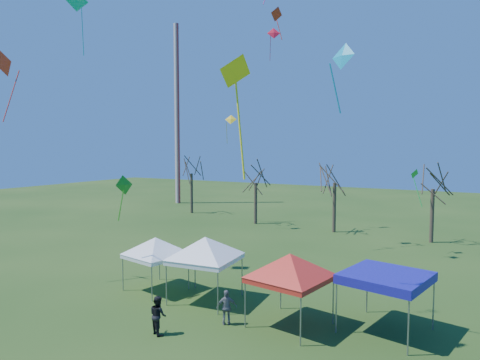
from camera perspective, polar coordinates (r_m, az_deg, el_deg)
The scene contains 21 objects.
ground at distance 18.94m, azimuth -3.31°, elevation -20.41°, with size 140.00×140.00×0.00m, color #204014.
radio_mast at distance 61.32m, azimuth -8.39°, elevation 8.62°, with size 0.70×0.70×25.00m, color silver.
tree_0 at distance 51.59m, azimuth -6.51°, elevation 2.76°, with size 3.83×3.83×8.44m.
tree_1 at distance 44.01m, azimuth 2.11°, elevation 1.60°, with size 3.42×3.42×7.54m.
tree_2 at distance 40.59m, azimuth 12.55°, elevation 1.96°, with size 3.71×3.71×8.18m.
tree_3 at distance 38.70m, azimuth 24.40°, elevation 1.25°, with size 3.59×3.59×7.91m.
tent_white_west at distance 24.36m, azimuth -11.21°, elevation -7.98°, with size 3.80×3.80×3.42m.
tent_white_mid at distance 22.29m, azimuth -4.66°, elevation -8.14°, with size 4.36×4.36×3.86m.
tent_red at distance 19.29m, azimuth 6.69°, elevation -10.35°, with size 4.22×4.22×3.77m.
tent_blue at distance 19.78m, azimuth 18.89°, elevation -12.25°, with size 3.86×3.86×2.56m.
person_dark at distance 19.38m, azimuth -10.88°, elevation -17.25°, with size 0.80×0.62×1.64m, color black.
person_grey at distance 19.98m, azimuth -1.78°, elevation -16.61°, with size 0.92×0.38×1.57m, color slate.
kite_8 at distance 30.23m, azimuth -20.91°, elevation 21.36°, with size 1.55×1.65×3.92m.
kite_5 at distance 12.08m, azimuth -0.69°, elevation 14.06°, with size 1.08×1.27×3.45m.
kite_27 at distance 18.07m, azimuth 13.49°, elevation 15.68°, with size 1.17×0.88×2.77m.
kite_1 at distance 22.93m, azimuth -15.16°, elevation -0.70°, with size 0.55×1.08×2.40m.
kite_2 at distance 42.68m, azimuth 4.51°, elevation 18.93°, with size 1.40×1.17×3.11m.
kite_14 at distance 28.99m, azimuth -28.92°, elevation 13.48°, with size 1.60×1.14×4.23m.
kite_22 at distance 34.09m, azimuth 22.25°, elevation 0.62°, with size 1.00×1.08×2.89m.
kite_13 at distance 40.96m, azimuth -1.25°, elevation 8.05°, with size 1.31×1.12×2.80m.
kite_11 at distance 35.88m, azimuth 4.86°, elevation 21.15°, with size 0.92×1.25×2.55m.
Camera 1 is at (9.28, -14.48, 7.95)m, focal length 32.00 mm.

